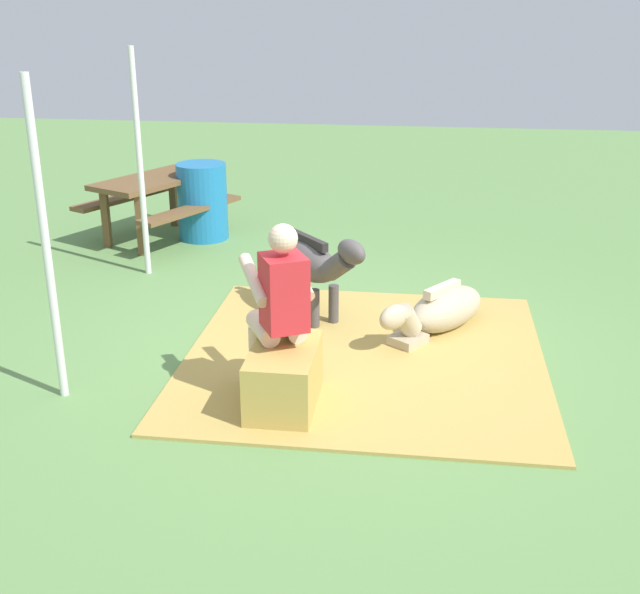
{
  "coord_description": "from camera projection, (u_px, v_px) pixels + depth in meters",
  "views": [
    {
      "loc": [
        -5.97,
        -0.71,
        2.74
      ],
      "look_at": [
        -0.25,
        0.07,
        0.55
      ],
      "focal_mm": 44.95,
      "sensor_mm": 36.0,
      "label": 1
    }
  ],
  "objects": [
    {
      "name": "hay_patch",
      "position": [
        365.0,
        356.0,
        6.43
      ],
      "size": [
        2.9,
        2.84,
        0.02
      ],
      "primitive_type": "cube",
      "color": "tan",
      "rests_on": "ground"
    },
    {
      "name": "hay_bale",
      "position": [
        284.0,
        378.0,
        5.6
      ],
      "size": [
        0.75,
        0.45,
        0.45
      ],
      "primitive_type": "cube",
      "color": "tan",
      "rests_on": "ground"
    },
    {
      "name": "pony_lying",
      "position": [
        440.0,
        311.0,
        6.88
      ],
      "size": [
        1.24,
        1.01,
        0.42
      ],
      "color": "tan",
      "rests_on": "ground"
    },
    {
      "name": "tent_pole_right",
      "position": [
        140.0,
        165.0,
        7.99
      ],
      "size": [
        0.06,
        0.06,
        2.28
      ],
      "primitive_type": "cylinder",
      "color": "silver",
      "rests_on": "ground"
    },
    {
      "name": "picnic_bench",
      "position": [
        157.0,
        192.0,
        9.34
      ],
      "size": [
        1.92,
        1.83,
        0.75
      ],
      "color": "brown",
      "rests_on": "ground"
    },
    {
      "name": "person_seated",
      "position": [
        279.0,
        303.0,
        5.56
      ],
      "size": [
        0.72,
        0.6,
        1.33
      ],
      "color": "beige",
      "rests_on": "ground"
    },
    {
      "name": "water_barrel",
      "position": [
        203.0,
        201.0,
        9.44
      ],
      "size": [
        0.58,
        0.58,
        0.89
      ],
      "primitive_type": "cylinder",
      "color": "#1E72B2",
      "rests_on": "ground"
    },
    {
      "name": "pony_standing",
      "position": [
        312.0,
        263.0,
        7.0
      ],
      "size": [
        1.11,
        1.0,
        0.9
      ],
      "color": "#4C4747",
      "rests_on": "ground"
    },
    {
      "name": "ground_plane",
      "position": [
        332.0,
        349.0,
        6.59
      ],
      "size": [
        24.0,
        24.0,
        0.0
      ],
      "primitive_type": "plane",
      "color": "#608C4C"
    },
    {
      "name": "tent_pole_left",
      "position": [
        46.0,
        245.0,
        5.44
      ],
      "size": [
        0.06,
        0.06,
        2.28
      ],
      "primitive_type": "cylinder",
      "color": "silver",
      "rests_on": "ground"
    }
  ]
}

